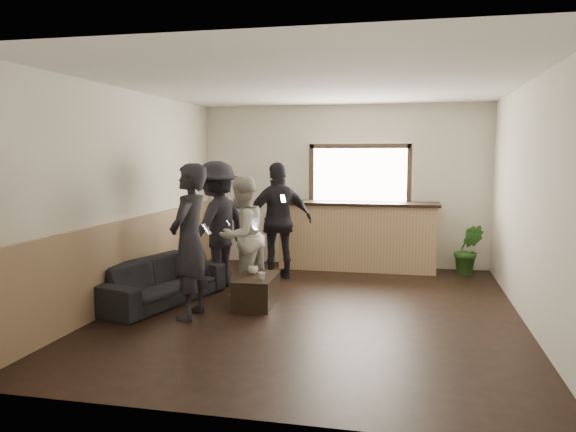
% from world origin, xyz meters
% --- Properties ---
extents(ground, '(5.00, 6.00, 0.01)m').
position_xyz_m(ground, '(0.00, 0.00, 0.00)').
color(ground, black).
extents(room_shell, '(5.01, 6.01, 2.80)m').
position_xyz_m(room_shell, '(-0.74, 0.00, 1.47)').
color(room_shell, silver).
rests_on(room_shell, ground).
extents(bar_counter, '(2.70, 0.68, 2.13)m').
position_xyz_m(bar_counter, '(0.30, 2.70, 0.64)').
color(bar_counter, tan).
rests_on(bar_counter, ground).
extents(sofa, '(1.25, 2.09, 0.57)m').
position_xyz_m(sofa, '(-2.03, -0.08, 0.29)').
color(sofa, black).
rests_on(sofa, ground).
extents(coffee_table, '(0.51, 0.87, 0.38)m').
position_xyz_m(coffee_table, '(-0.76, 0.09, 0.19)').
color(coffee_table, black).
rests_on(coffee_table, ground).
extents(cup_a, '(0.15, 0.15, 0.10)m').
position_xyz_m(cup_a, '(-0.84, 0.23, 0.43)').
color(cup_a, silver).
rests_on(cup_a, coffee_table).
extents(cup_b, '(0.11, 0.11, 0.09)m').
position_xyz_m(cup_b, '(-0.65, -0.06, 0.42)').
color(cup_b, silver).
rests_on(cup_b, coffee_table).
extents(potted_plant, '(0.46, 0.38, 0.83)m').
position_xyz_m(potted_plant, '(2.10, 2.59, 0.41)').
color(potted_plant, '#2D6623').
rests_on(potted_plant, ground).
extents(person_a, '(0.49, 0.68, 1.84)m').
position_xyz_m(person_a, '(-1.38, -0.61, 0.92)').
color(person_a, black).
rests_on(person_a, ground).
extents(person_b, '(0.89, 0.98, 1.65)m').
position_xyz_m(person_b, '(-1.10, 0.58, 0.83)').
color(person_b, beige).
rests_on(person_b, ground).
extents(person_c, '(1.03, 1.35, 1.85)m').
position_xyz_m(person_c, '(-1.58, 0.91, 0.93)').
color(person_c, black).
rests_on(person_c, ground).
extents(person_d, '(1.15, 0.92, 1.83)m').
position_xyz_m(person_d, '(-0.83, 1.68, 0.91)').
color(person_d, black).
rests_on(person_d, ground).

